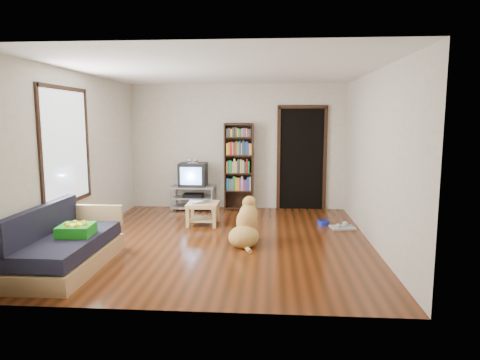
# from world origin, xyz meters

# --- Properties ---
(ground) EXTENTS (5.00, 5.00, 0.00)m
(ground) POSITION_xyz_m (0.00, 0.00, 0.00)
(ground) COLOR #5C270F
(ground) RESTS_ON ground
(ceiling) EXTENTS (5.00, 5.00, 0.00)m
(ceiling) POSITION_xyz_m (0.00, 0.00, 2.60)
(ceiling) COLOR white
(ceiling) RESTS_ON ground
(wall_back) EXTENTS (4.50, 0.00, 4.50)m
(wall_back) POSITION_xyz_m (0.00, 2.50, 1.30)
(wall_back) COLOR beige
(wall_back) RESTS_ON ground
(wall_front) EXTENTS (4.50, 0.00, 4.50)m
(wall_front) POSITION_xyz_m (0.00, -2.50, 1.30)
(wall_front) COLOR beige
(wall_front) RESTS_ON ground
(wall_left) EXTENTS (0.00, 5.00, 5.00)m
(wall_left) POSITION_xyz_m (-2.25, 0.00, 1.30)
(wall_left) COLOR beige
(wall_left) RESTS_ON ground
(wall_right) EXTENTS (0.00, 5.00, 5.00)m
(wall_right) POSITION_xyz_m (2.25, 0.00, 1.30)
(wall_right) COLOR beige
(wall_right) RESTS_ON ground
(green_cushion) EXTENTS (0.44, 0.44, 0.14)m
(green_cushion) POSITION_xyz_m (-1.75, -1.33, 0.49)
(green_cushion) COLOR #1C9B1F
(green_cushion) RESTS_ON sofa
(laptop) EXTENTS (0.40, 0.36, 0.03)m
(laptop) POSITION_xyz_m (-0.49, 0.96, 0.41)
(laptop) COLOR #B7B7BB
(laptop) RESTS_ON coffee_table
(dog_bowl) EXTENTS (0.22, 0.22, 0.08)m
(dog_bowl) POSITION_xyz_m (1.67, 1.13, 0.04)
(dog_bowl) COLOR #16219B
(dog_bowl) RESTS_ON ground
(grey_rag) EXTENTS (0.44, 0.38, 0.03)m
(grey_rag) POSITION_xyz_m (1.97, 0.88, 0.01)
(grey_rag) COLOR #A3A3A3
(grey_rag) RESTS_ON ground
(window) EXTENTS (0.03, 1.46, 1.70)m
(window) POSITION_xyz_m (-2.23, -0.50, 1.50)
(window) COLOR white
(window) RESTS_ON wall_left
(doorway) EXTENTS (1.03, 0.05, 2.19)m
(doorway) POSITION_xyz_m (1.35, 2.48, 1.12)
(doorway) COLOR black
(doorway) RESTS_ON wall_back
(tv_stand) EXTENTS (0.90, 0.45, 0.50)m
(tv_stand) POSITION_xyz_m (-0.90, 2.25, 0.27)
(tv_stand) COLOR #99999E
(tv_stand) RESTS_ON ground
(crt_tv) EXTENTS (0.55, 0.52, 0.58)m
(crt_tv) POSITION_xyz_m (-0.90, 2.27, 0.74)
(crt_tv) COLOR black
(crt_tv) RESTS_ON tv_stand
(bookshelf) EXTENTS (0.60, 0.30, 1.80)m
(bookshelf) POSITION_xyz_m (0.05, 2.34, 1.00)
(bookshelf) COLOR black
(bookshelf) RESTS_ON ground
(sofa) EXTENTS (0.80, 1.80, 0.80)m
(sofa) POSITION_xyz_m (-1.87, -1.38, 0.26)
(sofa) COLOR tan
(sofa) RESTS_ON ground
(coffee_table) EXTENTS (0.55, 0.55, 0.40)m
(coffee_table) POSITION_xyz_m (-0.49, 0.99, 0.28)
(coffee_table) COLOR tan
(coffee_table) RESTS_ON ground
(dog) EXTENTS (0.55, 0.90, 0.73)m
(dog) POSITION_xyz_m (0.35, -0.15, 0.27)
(dog) COLOR gold
(dog) RESTS_ON ground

